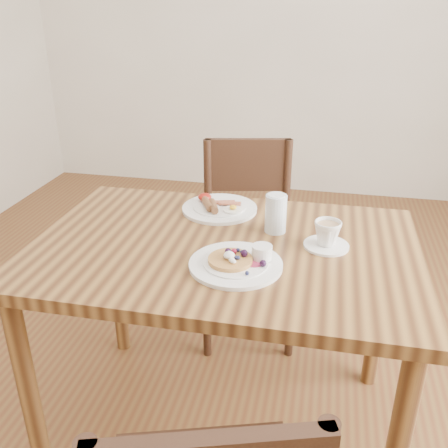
# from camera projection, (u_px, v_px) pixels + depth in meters

# --- Properties ---
(ground) EXTENTS (5.00, 5.00, 0.00)m
(ground) POSITION_uv_depth(u_px,v_px,m) (224.00, 421.00, 1.87)
(ground) COLOR brown
(ground) RESTS_ON ground
(dining_table) EXTENTS (1.20, 0.80, 0.75)m
(dining_table) POSITION_uv_depth(u_px,v_px,m) (224.00, 272.00, 1.60)
(dining_table) COLOR brown
(dining_table) RESTS_ON ground
(chair_far) EXTENTS (0.50, 0.50, 0.88)m
(chair_far) POSITION_uv_depth(u_px,v_px,m) (248.00, 232.00, 2.23)
(chair_far) COLOR #332112
(chair_far) RESTS_ON ground
(pancake_plate) EXTENTS (0.27, 0.27, 0.06)m
(pancake_plate) POSITION_uv_depth(u_px,v_px,m) (238.00, 262.00, 1.43)
(pancake_plate) COLOR white
(pancake_plate) RESTS_ON dining_table
(breakfast_plate) EXTENTS (0.27, 0.27, 0.04)m
(breakfast_plate) POSITION_uv_depth(u_px,v_px,m) (218.00, 207.00, 1.80)
(breakfast_plate) COLOR white
(breakfast_plate) RESTS_ON dining_table
(teacup_saucer) EXTENTS (0.14, 0.14, 0.09)m
(teacup_saucer) POSITION_uv_depth(u_px,v_px,m) (327.00, 236.00, 1.53)
(teacup_saucer) COLOR white
(teacup_saucer) RESTS_ON dining_table
(water_glass) EXTENTS (0.07, 0.07, 0.13)m
(water_glass) POSITION_uv_depth(u_px,v_px,m) (276.00, 214.00, 1.62)
(water_glass) COLOR silver
(water_glass) RESTS_ON dining_table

